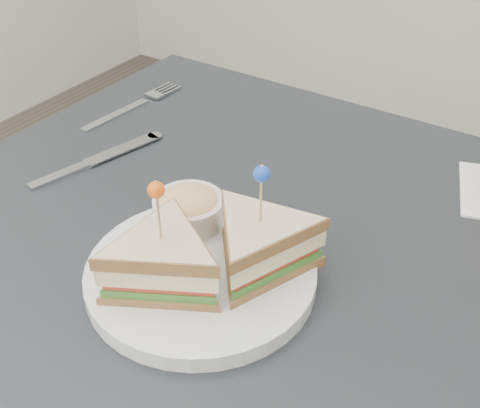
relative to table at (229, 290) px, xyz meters
name	(u,v)px	position (x,y,z in m)	size (l,w,h in m)	color
table	(229,290)	(0.00, 0.00, 0.00)	(0.80, 0.80, 0.75)	black
plate_meal	(207,253)	(0.02, -0.07, 0.11)	(0.27, 0.25, 0.14)	silver
cutlery_fork	(137,104)	(-0.31, 0.20, 0.08)	(0.04, 0.20, 0.01)	silver
cutlery_knife	(93,161)	(-0.25, 0.04, 0.08)	(0.07, 0.21, 0.01)	#B9BBC5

